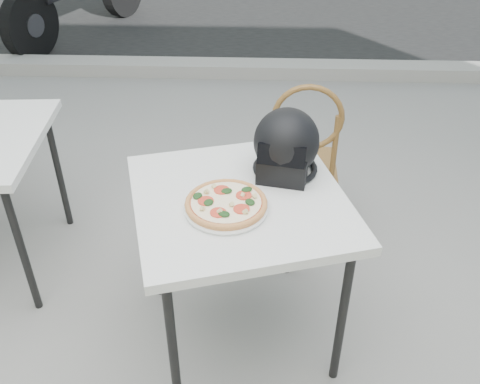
{
  "coord_description": "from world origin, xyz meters",
  "views": [
    {
      "loc": [
        0.19,
        -1.8,
        1.99
      ],
      "look_at": [
        0.12,
        -0.14,
        0.83
      ],
      "focal_mm": 40.0,
      "sensor_mm": 36.0,
      "label": 1
    }
  ],
  "objects_px": {
    "helmet": "(286,146)",
    "cafe_chair_main": "(304,152)",
    "pizza": "(226,203)",
    "cafe_table_main": "(240,211)",
    "plate": "(226,208)"
  },
  "relations": [
    {
      "from": "helmet",
      "to": "cafe_chair_main",
      "type": "distance_m",
      "value": 0.69
    },
    {
      "from": "cafe_table_main",
      "to": "plate",
      "type": "relative_size",
      "value": 2.52
    },
    {
      "from": "cafe_table_main",
      "to": "plate",
      "type": "xyz_separation_m",
      "value": [
        -0.05,
        -0.09,
        0.08
      ]
    },
    {
      "from": "helmet",
      "to": "cafe_chair_main",
      "type": "height_order",
      "value": "helmet"
    },
    {
      "from": "pizza",
      "to": "helmet",
      "type": "xyz_separation_m",
      "value": [
        0.23,
        0.28,
        0.09
      ]
    },
    {
      "from": "cafe_table_main",
      "to": "cafe_chair_main",
      "type": "relative_size",
      "value": 1.05
    },
    {
      "from": "cafe_table_main",
      "to": "helmet",
      "type": "xyz_separation_m",
      "value": [
        0.18,
        0.19,
        0.19
      ]
    },
    {
      "from": "helmet",
      "to": "pizza",
      "type": "bearing_deg",
      "value": -118.33
    },
    {
      "from": "helmet",
      "to": "cafe_chair_main",
      "type": "bearing_deg",
      "value": 88.07
    },
    {
      "from": "plate",
      "to": "pizza",
      "type": "relative_size",
      "value": 0.99
    },
    {
      "from": "pizza",
      "to": "cafe_chair_main",
      "type": "xyz_separation_m",
      "value": [
        0.36,
        0.85,
        -0.27
      ]
    },
    {
      "from": "cafe_table_main",
      "to": "pizza",
      "type": "distance_m",
      "value": 0.14
    },
    {
      "from": "plate",
      "to": "cafe_chair_main",
      "type": "height_order",
      "value": "cafe_chair_main"
    },
    {
      "from": "plate",
      "to": "cafe_chair_main",
      "type": "relative_size",
      "value": 0.42
    },
    {
      "from": "pizza",
      "to": "helmet",
      "type": "distance_m",
      "value": 0.37
    }
  ]
}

